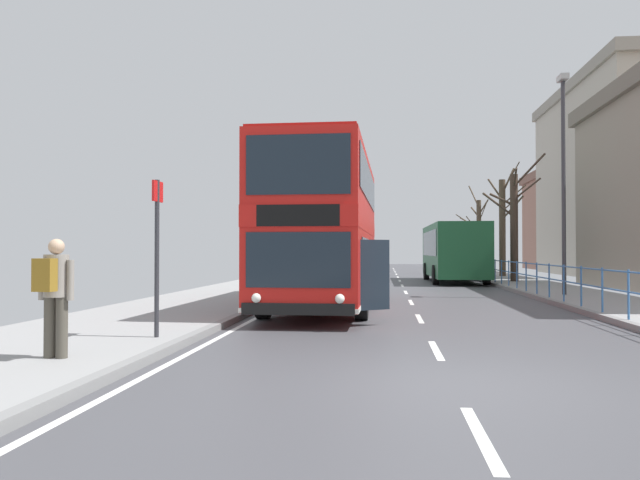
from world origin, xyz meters
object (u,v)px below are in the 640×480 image
Objects in this scene: double_decker_bus_main at (325,229)px; bare_tree_far_00 at (503,224)px; background_bus_far_lane at (453,251)px; street_lamp_far_side at (563,167)px; pedestrian_with_backpack at (54,288)px; bus_stop_sign_near at (157,240)px; background_building_02 at (606,219)px; bare_tree_far_02 at (514,223)px; bare_tree_far_01 at (478,233)px.

bare_tree_far_00 reaches higher than double_decker_bus_main.
street_lamp_far_side reaches higher than background_bus_far_lane.
pedestrian_with_backpack is 32.04m from bare_tree_far_00.
double_decker_bus_main is at bearing 72.29° from bus_stop_sign_near.
bare_tree_far_00 is at bearing -124.55° from background_building_02.
bare_tree_far_00 is at bearing 68.26° from bus_stop_sign_near.
street_lamp_far_side is at bearing -110.97° from background_building_02.
street_lamp_far_side is at bearing -93.23° from bare_tree_far_00.
background_building_02 reaches higher than background_bus_far_lane.
bare_tree_far_02 is at bearing 64.80° from pedestrian_with_backpack.
bare_tree_far_02 is 0.47× the size of background_building_02.
bare_tree_far_02 is (-0.16, -12.74, 0.10)m from bare_tree_far_01.
double_decker_bus_main is 9.34m from street_lamp_far_side.
background_building_02 is (12.60, 32.88, -0.20)m from street_lamp_far_side.
bare_tree_far_00 is 6.28m from bare_tree_far_01.
bus_stop_sign_near is 23.48m from bare_tree_far_02.
bus_stop_sign_near is 0.21× the size of background_building_02.
pedestrian_with_backpack is at bearing -115.20° from bare_tree_far_02.
street_lamp_far_side is 1.23× the size of bare_tree_far_01.
background_bus_far_lane is 11.89m from street_lamp_far_side.
double_decker_bus_main is 42.71m from background_building_02.
background_building_02 is (23.33, 46.78, 3.22)m from pedestrian_with_backpack.
bare_tree_far_02 is (0.23, 9.39, -1.54)m from street_lamp_far_side.
double_decker_bus_main reaches higher than background_bus_far_lane.
pedestrian_with_backpack is at bearing -106.09° from bus_stop_sign_near.
double_decker_bus_main is 3.73× the size of bus_stop_sign_near.
background_building_02 is (20.42, 37.45, 2.08)m from double_decker_bus_main.
bus_stop_sign_near is at bearing -116.99° from background_building_02.
pedestrian_with_backpack is at bearing -107.33° from double_decker_bus_main.
bare_tree_far_01 reaches higher than pedestrian_with_backpack.
bare_tree_far_01 is (0.39, 22.13, -1.64)m from street_lamp_far_side.
double_decker_bus_main is 1.35× the size of street_lamp_far_side.
bus_stop_sign_near reaches higher than pedestrian_with_backpack.
double_decker_bus_main is at bearing -119.96° from bare_tree_far_02.
bare_tree_far_01 is (2.91, 10.88, 1.25)m from background_bus_far_lane.
pedestrian_with_backpack is 0.22× the size of street_lamp_far_side.
background_bus_far_lane is at bearing -126.44° from bare_tree_far_00.
street_lamp_far_side is at bearing 52.33° from pedestrian_with_backpack.
pedestrian_with_backpack is 37.75m from bare_tree_far_01.
background_bus_far_lane reaches higher than pedestrian_with_backpack.
double_decker_bus_main is at bearing 72.67° from pedestrian_with_backpack.
double_decker_bus_main is at bearing -149.69° from street_lamp_far_side.
pedestrian_with_backpack is 2.42m from bus_stop_sign_near.
street_lamp_far_side is 15.96m from bare_tree_far_00.
bus_stop_sign_near is at bearing -130.83° from street_lamp_far_side.
background_building_02 is at bearing 61.40° from double_decker_bus_main.
background_building_02 is at bearing 55.04° from background_bus_far_lane.
street_lamp_far_side reaches higher than double_decker_bus_main.
double_decker_bus_main is 27.94m from bare_tree_far_01.
background_bus_far_lane is 26.52m from background_building_02.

